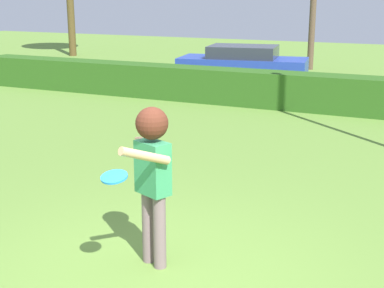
% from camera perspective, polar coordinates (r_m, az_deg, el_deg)
% --- Properties ---
extents(ground_plane, '(60.00, 60.00, 0.00)m').
position_cam_1_polar(ground_plane, '(6.22, -3.75, -13.20)').
color(ground_plane, olive).
extents(person, '(0.53, 0.82, 1.79)m').
position_cam_1_polar(person, '(6.02, -4.09, -2.23)').
color(person, slate).
rests_on(person, ground).
extents(frisbee, '(0.27, 0.26, 0.08)m').
position_cam_1_polar(frisbee, '(5.49, -7.92, -3.33)').
color(frisbee, '#268CE5').
extents(hedge_row, '(22.19, 0.90, 0.93)m').
position_cam_1_polar(hedge_row, '(14.69, 14.18, 4.96)').
color(hedge_row, '#2B591A').
rests_on(hedge_row, ground).
extents(parked_car_blue, '(4.42, 2.36, 1.25)m').
position_cam_1_polar(parked_car_blue, '(18.92, 5.18, 8.23)').
color(parked_car_blue, '#263FA5').
rests_on(parked_car_blue, ground).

